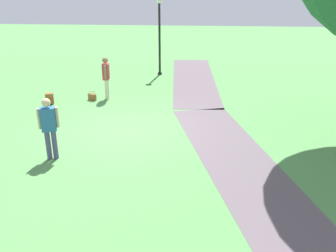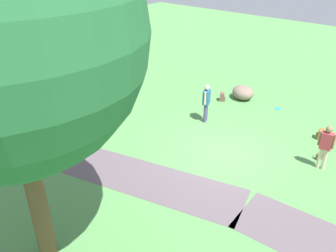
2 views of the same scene
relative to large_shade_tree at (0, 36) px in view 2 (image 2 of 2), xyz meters
name	(u,v)px [view 2 (image 2 of 2)]	position (x,y,z in m)	size (l,w,h in m)	color
ground_plane	(223,154)	(-0.91, -6.67, -5.39)	(48.00, 48.00, 0.00)	#538E4B
footpath_segment_mid	(125,173)	(0.95, -3.56, -5.39)	(8.21, 3.76, 0.01)	#5E5159
large_shade_tree	(0,36)	(0.00, 0.00, 0.00)	(5.37, 5.37, 8.09)	brown
lawn_boulder	(243,92)	(1.06, -11.51, -5.08)	(1.49, 1.43, 0.64)	#806C5C
woman_with_handbag	(326,145)	(-3.90, -8.03, -4.47)	(0.52, 0.28, 1.61)	beige
man_near_boulder	(206,101)	(1.08, -8.37, -4.44)	(0.34, 0.50, 1.66)	#4B4571
handbag_on_grass	(321,156)	(-3.71, -8.57, -5.25)	(0.37, 0.37, 0.31)	brown
backpack_by_boulder	(222,97)	(1.69, -10.66, -5.20)	(0.34, 0.34, 0.40)	brown
spare_backpack_on_lawn	(320,134)	(-3.18, -10.02, -5.20)	(0.31, 0.32, 0.40)	brown
frisbee_on_grass	(278,109)	(-0.77, -11.53, -5.38)	(0.28, 0.28, 0.02)	#279FE0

